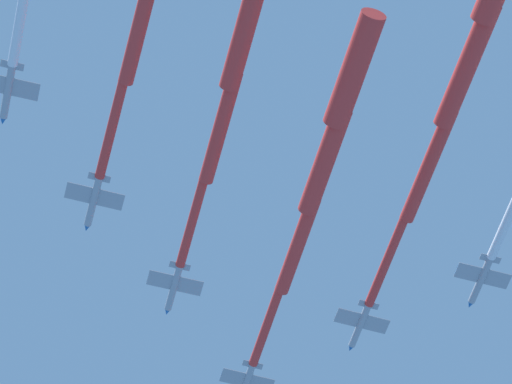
% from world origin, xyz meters
% --- Properties ---
extents(jet_lead, '(33.32, 64.94, 3.68)m').
position_xyz_m(jet_lead, '(-3.07, 11.25, 147.28)').
color(jet_lead, '#9EA3AD').
extents(jet_port_inner, '(35.77, 67.31, 3.68)m').
position_xyz_m(jet_port_inner, '(17.65, 18.60, 150.08)').
color(jet_port_inner, '#9EA3AD').
extents(jet_starboard_inner, '(35.85, 71.50, 3.68)m').
position_xyz_m(jet_starboard_inner, '(-9.19, 33.91, 150.73)').
color(jet_starboard_inner, '#9EA3AD').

